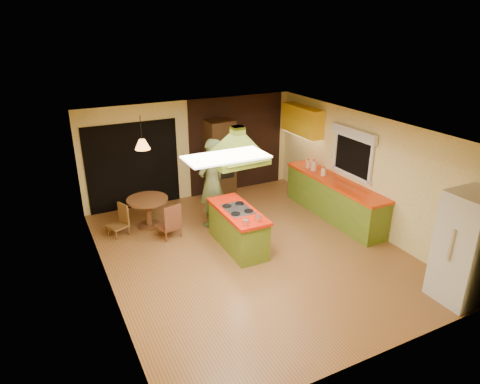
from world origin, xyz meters
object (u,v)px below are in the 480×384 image
kitchen_island (238,228)px  dining_table (148,207)px  refrigerator (467,248)px  canister_large (314,166)px  wall_oven (220,159)px  man (212,183)px

kitchen_island → dining_table: 2.18m
refrigerator → canister_large: refrigerator is taller
wall_oven → kitchen_island: bearing=-110.5°
kitchen_island → man: bearing=92.8°
dining_table → canister_large: size_ratio=3.80×
wall_oven → man: bearing=-123.8°
man → dining_table: man is taller
man → wall_oven: bearing=-142.6°
kitchen_island → canister_large: size_ratio=7.00×
wall_oven → canister_large: size_ratio=8.49×
kitchen_island → refrigerator: 4.07m
man → canister_large: size_ratio=8.44×
refrigerator → man: bearing=120.7°
dining_table → canister_large: 4.02m
wall_oven → dining_table: wall_oven is taller
kitchen_island → refrigerator: refrigerator is taller
refrigerator → dining_table: bearing=128.7°
dining_table → man: bearing=-22.1°
dining_table → kitchen_island: bearing=-51.4°
kitchen_island → man: (-0.05, 1.17, 0.57)m
man → canister_large: 2.61m
refrigerator → wall_oven: size_ratio=0.94×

